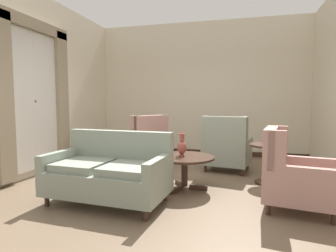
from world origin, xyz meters
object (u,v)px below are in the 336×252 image
armchair_beside_settee (292,175)px  side_table (266,160)px  coffee_table (184,162)px  porcelain_vase (182,146)px  armchair_far_left (143,147)px  settee (109,173)px  armchair_near_window (226,148)px

armchair_beside_settee → side_table: (-0.21, 1.10, -0.03)m
coffee_table → armchair_beside_settee: size_ratio=0.90×
armchair_beside_settee → coffee_table: bearing=81.9°
armchair_beside_settee → porcelain_vase: bearing=81.7°
porcelain_vase → armchair_far_left: 1.39m
porcelain_vase → side_table: porcelain_vase is taller
coffee_table → settee: size_ratio=0.56×
armchair_far_left → armchair_beside_settee: armchair_far_left is taller
armchair_near_window → armchair_beside_settee: bearing=127.3°
side_table → armchair_far_left: bearing=171.3°
settee → armchair_far_left: 1.81m
porcelain_vase → side_table: size_ratio=0.53×
side_table → settee: bearing=-145.7°
settee → armchair_far_left: (-0.16, 1.81, 0.06)m
settee → armchair_near_window: size_ratio=1.51×
settee → armchair_beside_settee: bearing=12.5°
armchair_beside_settee → side_table: 1.12m
porcelain_vase → armchair_beside_settee: size_ratio=0.34×
armchair_beside_settee → armchair_near_window: size_ratio=0.94×
porcelain_vase → side_table: bearing=25.3°
settee → coffee_table: bearing=47.0°
armchair_near_window → side_table: bearing=145.3°
armchair_near_window → side_table: 0.98m
armchair_near_window → side_table: size_ratio=1.65×
coffee_table → armchair_far_left: (-1.03, 0.99, 0.03)m
armchair_beside_settee → side_table: size_ratio=1.56×
settee → armchair_near_window: bearing=60.1°
settee → side_table: 2.58m
coffee_table → armchair_far_left: armchair_far_left is taller
porcelain_vase → side_table: 1.47m
settee → porcelain_vase: bearing=49.3°
armchair_near_window → coffee_table: bearing=77.6°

